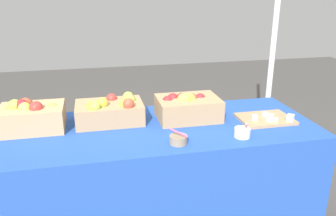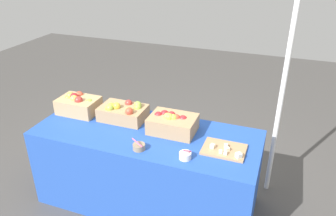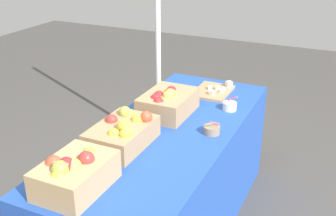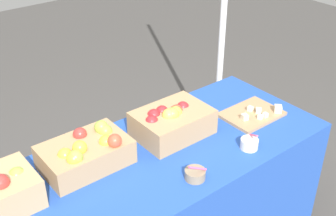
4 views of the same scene
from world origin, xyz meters
name	(u,v)px [view 3 (image 3 of 4)]	position (x,y,z in m)	size (l,w,h in m)	color
table	(167,181)	(0.00, 0.00, 0.37)	(1.90, 0.76, 0.74)	#234CAD
apple_crate_left	(75,173)	(-0.73, 0.12, 0.82)	(0.36, 0.26, 0.19)	tan
apple_crate_middle	(123,133)	(-0.28, 0.14, 0.81)	(0.41, 0.27, 0.17)	tan
apple_crate_right	(168,102)	(0.20, 0.09, 0.82)	(0.38, 0.28, 0.17)	tan
cutting_board_front	(213,91)	(0.67, -0.05, 0.75)	(0.33, 0.24, 0.06)	tan
sample_bowl_near	(212,130)	(0.06, -0.26, 0.76)	(0.10, 0.10, 0.10)	gray
sample_bowl_mid	(230,106)	(0.43, -0.25, 0.77)	(0.09, 0.09, 0.10)	silver
tent_pole	(158,20)	(1.02, 0.56, 1.14)	(0.04, 0.04, 2.29)	white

